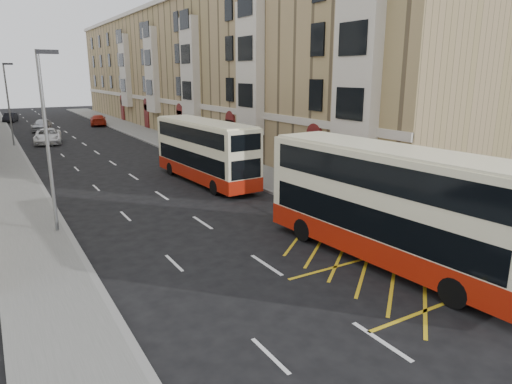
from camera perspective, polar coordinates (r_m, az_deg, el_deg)
ground at (r=14.93m, az=9.72°, el=-14.32°), size 200.00×200.00×0.00m
pavement_right at (r=43.74m, az=-7.87°, el=5.15°), size 4.00×120.00×0.15m
pavement_left at (r=40.47m, az=-28.53°, el=2.74°), size 3.00×120.00×0.15m
kerb_right at (r=43.02m, az=-10.33°, el=4.90°), size 0.25×120.00×0.15m
kerb_left at (r=40.54m, az=-26.42°, el=3.01°), size 0.25×120.00×0.15m
road_markings at (r=55.96m, az=-21.62°, el=6.25°), size 10.00×110.00×0.01m
terrace_right at (r=60.01m, az=-7.81°, el=14.83°), size 10.75×79.00×15.25m
bus_shelter at (r=20.08m, az=29.29°, el=-1.81°), size 1.65×4.25×2.70m
guard_railing at (r=22.46m, az=12.58°, el=-2.06°), size 0.06×6.56×1.01m
street_lamp_near at (r=22.09m, az=-24.62°, el=6.72°), size 0.93×0.18×8.00m
street_lamp_far at (r=51.93m, az=-28.54°, el=10.09°), size 0.93×0.18×8.00m
double_decker_front at (r=18.08m, az=16.41°, el=-1.63°), size 3.44×11.46×4.51m
double_decker_rear at (r=30.73m, az=-6.43°, el=5.06°), size 2.90×10.50×4.15m
pedestrian_mid at (r=19.81m, az=29.30°, el=-5.40°), size 1.00×0.88×1.74m
pedestrian_far at (r=21.91m, az=19.65°, el=-2.86°), size 0.96×0.61×1.52m
white_van at (r=52.96m, az=-24.58°, el=6.37°), size 3.38×5.86×1.54m
car_silver at (r=64.51m, az=-25.19°, el=7.57°), size 3.18×4.94×1.56m
car_dark at (r=79.31m, az=-28.35°, el=8.22°), size 2.46×4.46×1.39m
car_red at (r=68.94m, az=-19.13°, el=8.48°), size 3.02×5.44×1.49m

